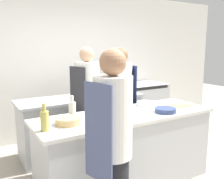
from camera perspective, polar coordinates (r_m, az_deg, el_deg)
The scene contains 18 objects.
wall_back at distance 4.90m, azimuth -10.83°, elevation 5.68°, with size 8.00×0.06×2.80m.
prep_counter at distance 3.25m, azimuth 3.27°, elevation -13.42°, with size 2.28×0.77×0.93m.
pass_counter at distance 4.22m, azimuth -6.83°, elevation -7.87°, with size 2.06×0.67×0.93m.
oven_range at distance 5.44m, azimuth 6.66°, elevation -3.65°, with size 0.97×0.72×0.96m.
chef_at_prep_near at distance 2.23m, azimuth 0.13°, elevation -13.10°, with size 0.38×0.37×1.73m.
chef_at_stove at distance 3.89m, azimuth 1.91°, elevation -3.24°, with size 0.40×0.38×1.72m.
chef_at_pass_far at distance 3.47m, azimuth -5.59°, elevation -4.66°, with size 0.37×0.36×1.74m.
bottle_olive_oil at distance 2.68m, azimuth -2.89°, elevation -5.69°, with size 0.06×0.06×0.26m.
bottle_vinegar at distance 2.95m, azimuth 2.91°, elevation -4.24°, with size 0.09×0.09×0.26m.
bottle_wine at distance 2.88m, azimuth -9.08°, elevation -4.57°, with size 0.08×0.08×0.27m.
bottle_cooking_oil at distance 3.20m, azimuth -2.41°, elevation -3.49°, with size 0.07×0.07×0.20m.
bottle_sauce at distance 2.54m, azimuth -15.15°, elevation -6.76°, with size 0.08×0.08×0.28m.
bowl_mixing_large at distance 3.53m, azimuth 7.83°, elevation -3.22°, with size 0.26×0.26×0.05m.
bowl_prep_small at distance 2.72m, azimuth -9.97°, elevation -7.06°, with size 0.27×0.27×0.07m.
bowl_ceramic_blue at distance 2.75m, azimuth 1.53°, elevation -6.55°, with size 0.21×0.21×0.09m.
bowl_wooden_salad at distance 3.21m, azimuth 12.12°, elevation -4.63°, with size 0.27×0.27×0.06m.
cutting_board at distance 3.60m, azimuth 15.01°, elevation -3.54°, with size 0.33×0.21×0.01m.
stockpot at distance 4.04m, azimuth -6.59°, elevation -0.63°, with size 0.23×0.23×0.17m.
Camera 1 is at (-1.68, -2.46, 1.76)m, focal length 40.00 mm.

